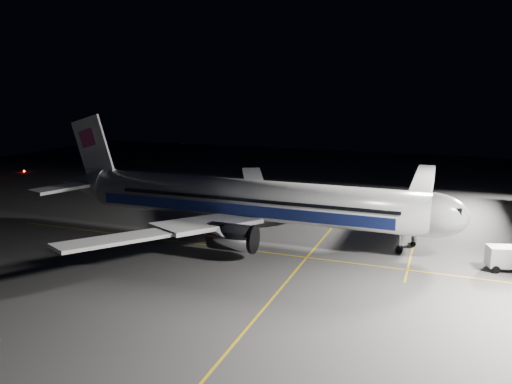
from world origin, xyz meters
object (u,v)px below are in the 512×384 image
object	(u,v)px
service_truck	(512,258)
safety_cone_b	(283,219)
safety_cone_a	(290,212)
safety_cone_c	(229,213)
baggage_tug	(254,204)
jet_bridge	(422,191)
airliner	(242,200)

from	to	relation	value
service_truck	safety_cone_b	distance (m)	33.14
safety_cone_a	safety_cone_c	size ratio (longest dim) A/B	1.01
baggage_tug	safety_cone_a	xyz separation A→B (m)	(7.02, -1.40, -0.44)
service_truck	jet_bridge	bearing A→B (deg)	103.78
safety_cone_a	baggage_tug	bearing A→B (deg)	168.72
baggage_tug	safety_cone_c	bearing A→B (deg)	-127.24
airliner	baggage_tug	distance (m)	16.58
jet_bridge	safety_cone_c	xyz separation A→B (m)	(-29.58, -8.14, -4.26)
jet_bridge	service_truck	size ratio (longest dim) A/B	5.80
jet_bridge	baggage_tug	xyz separation A→B (m)	(-27.38, -2.66, -3.82)
service_truck	safety_cone_a	xyz separation A→B (m)	(-31.44, 15.86, -1.20)
baggage_tug	safety_cone_c	world-z (taller)	baggage_tug
safety_cone_a	jet_bridge	bearing A→B (deg)	11.27
service_truck	baggage_tug	size ratio (longest dim) A/B	2.22
jet_bridge	safety_cone_a	world-z (taller)	jet_bridge
airliner	service_truck	xyz separation A→B (m)	(34.15, -1.86, -3.64)
jet_bridge	airliner	bearing A→B (deg)	-141.96
baggage_tug	safety_cone_b	world-z (taller)	baggage_tug
service_truck	safety_cone_c	distance (m)	42.34
jet_bridge	baggage_tug	distance (m)	27.77
airliner	safety_cone_a	size ratio (longest dim) A/B	94.76
baggage_tug	safety_cone_c	xyz separation A→B (m)	(-2.20, -5.48, -0.44)
jet_bridge	baggage_tug	world-z (taller)	jet_bridge
service_truck	safety_cone_c	world-z (taller)	service_truck
jet_bridge	safety_cone_a	distance (m)	21.19
baggage_tug	jet_bridge	bearing A→B (deg)	-9.87
service_truck	safety_cone_c	size ratio (longest dim) A/B	9.24
jet_bridge	safety_cone_c	size ratio (longest dim) A/B	53.62
jet_bridge	safety_cone_a	xyz separation A→B (m)	(-20.36, -4.06, -4.26)
safety_cone_c	service_truck	bearing A→B (deg)	-16.16
jet_bridge	safety_cone_b	distance (m)	22.29
safety_cone_a	safety_cone_b	bearing A→B (deg)	-86.55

